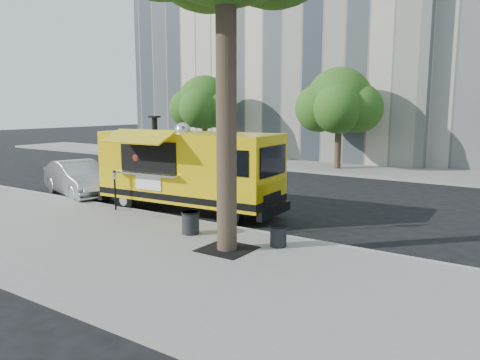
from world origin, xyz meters
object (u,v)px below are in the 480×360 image
object	(u,v)px
sign_post	(222,170)
sedan	(79,179)
far_tree_b	(339,101)
trash_bin_right	(190,222)
far_tree_a	(205,103)
trash_bin_left	(278,235)
parking_meter	(115,185)
food_truck	(188,169)

from	to	relation	value
sign_post	sedan	world-z (taller)	sign_post
far_tree_b	trash_bin_right	distance (m)	15.41
far_tree_a	far_tree_b	bearing A→B (deg)	2.54
trash_bin_right	far_tree_a	bearing A→B (deg)	127.08
sedan	trash_bin_right	world-z (taller)	sedan
sign_post	trash_bin_left	world-z (taller)	sign_post
far_tree_b	sedan	xyz separation A→B (m)	(-5.69, -12.70, -3.13)
sedan	trash_bin_left	world-z (taller)	sedan
sign_post	trash_bin_right	xyz separation A→B (m)	(-0.58, -0.66, -1.37)
trash_bin_left	trash_bin_right	distance (m)	2.55
parking_meter	trash_bin_left	world-z (taller)	parking_meter
trash_bin_right	sign_post	bearing A→B (deg)	48.61
far_tree_a	parking_meter	size ratio (longest dim) A/B	4.01
food_truck	trash_bin_right	size ratio (longest dim) A/B	10.87
far_tree_a	sedan	xyz separation A→B (m)	(3.31, -12.30, -3.07)
far_tree_b	trash_bin_left	size ratio (longest dim) A/B	10.41
food_truck	trash_bin_left	world-z (taller)	food_truck
sign_post	food_truck	size ratio (longest dim) A/B	0.45
sedan	trash_bin_left	bearing A→B (deg)	-83.24
parking_meter	food_truck	bearing A→B (deg)	39.15
sign_post	sedan	bearing A→B (deg)	169.35
parking_meter	trash_bin_left	distance (m)	6.55
far_tree_b	parking_meter	world-z (taller)	far_tree_b
trash_bin_left	trash_bin_right	world-z (taller)	trash_bin_right
parking_meter	sedan	world-z (taller)	parking_meter
sign_post	trash_bin_right	world-z (taller)	sign_post
sign_post	parking_meter	distance (m)	4.64
trash_bin_left	sign_post	bearing A→B (deg)	170.20
far_tree_b	far_tree_a	bearing A→B (deg)	-177.46
parking_meter	trash_bin_left	size ratio (longest dim) A/B	2.53
food_truck	far_tree_a	bearing A→B (deg)	122.05
far_tree_b	trash_bin_right	world-z (taller)	far_tree_b
sedan	food_truck	bearing A→B (deg)	-71.01
food_truck	sedan	bearing A→B (deg)	177.63
sedan	trash_bin_left	distance (m)	10.37
far_tree_b	sign_post	size ratio (longest dim) A/B	1.83
sign_post	parking_meter	size ratio (longest dim) A/B	2.25
food_truck	trash_bin_left	size ratio (longest dim) A/B	12.57
food_truck	trash_bin_left	bearing A→B (deg)	-28.03
far_tree_a	sign_post	bearing A→B (deg)	-50.17
parking_meter	far_tree_a	bearing A→B (deg)	117.15
food_truck	trash_bin_right	bearing A→B (deg)	-52.68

